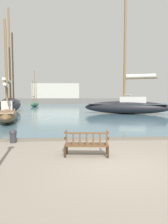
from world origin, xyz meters
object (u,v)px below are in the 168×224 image
(sailboat_nearest_port, at_px, (8,113))
(mooring_bollard, at_px, (13,135))
(sailboat_nearest_starboard, at_px, (35,104))
(park_bench, at_px, (87,144))
(sailboat_distant_harbor, at_px, (10,103))
(sailboat_centre_channel, at_px, (125,105))
(sailboat_mid_port, at_px, (127,105))

(sailboat_nearest_port, relative_size, mooring_bollard, 12.55)
(mooring_bollard, bearing_deg, sailboat_nearest_starboard, 99.07)
(sailboat_nearest_starboard, bearing_deg, sailboat_nearest_port, -83.75)
(park_bench, distance_m, sailboat_distant_harbor, 24.60)
(park_bench, distance_m, sailboat_centre_channel, 37.82)
(sailboat_mid_port, bearing_deg, sailboat_distant_harbor, 164.51)
(sailboat_distant_harbor, relative_size, sailboat_nearest_starboard, 1.78)
(park_bench, bearing_deg, sailboat_distant_harbor, 113.07)
(mooring_bollard, bearing_deg, sailboat_distant_harbor, 107.25)
(sailboat_nearest_starboard, bearing_deg, sailboat_centre_channel, -10.09)
(sailboat_distant_harbor, xyz_separation_m, mooring_bollard, (6.27, -20.20, -1.06))
(park_bench, bearing_deg, sailboat_centre_channel, 72.93)
(sailboat_nearest_port, relative_size, sailboat_mid_port, 0.54)
(sailboat_nearest_starboard, distance_m, mooring_bollard, 37.85)
(park_bench, height_order, sailboat_mid_port, sailboat_mid_port)
(sailboat_nearest_port, bearing_deg, sailboat_nearest_starboard, 96.25)
(park_bench, relative_size, sailboat_nearest_port, 0.20)
(sailboat_centre_channel, xyz_separation_m, sailboat_mid_port, (-4.61, -18.01, 0.56))
(sailboat_nearest_port, xyz_separation_m, sailboat_nearest_starboard, (-3.24, 29.58, -0.07))
(park_bench, relative_size, mooring_bollard, 2.49)
(sailboat_centre_channel, bearing_deg, sailboat_nearest_port, -123.52)
(sailboat_nearest_port, height_order, sailboat_centre_channel, sailboat_nearest_port)
(sailboat_nearest_port, bearing_deg, mooring_bollard, -70.73)
(sailboat_nearest_port, relative_size, sailboat_nearest_starboard, 0.98)
(park_bench, distance_m, sailboat_nearest_starboard, 40.87)
(sailboat_nearest_port, height_order, sailboat_distant_harbor, sailboat_distant_harbor)
(park_bench, height_order, mooring_bollard, park_bench)
(sailboat_nearest_port, bearing_deg, sailboat_distant_harbor, 105.95)
(sailboat_nearest_port, distance_m, mooring_bollard, 8.27)
(sailboat_mid_port, height_order, sailboat_nearest_starboard, sailboat_mid_port)
(park_bench, bearing_deg, sailboat_mid_port, 70.32)
(sailboat_centre_channel, distance_m, sailboat_mid_port, 18.60)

